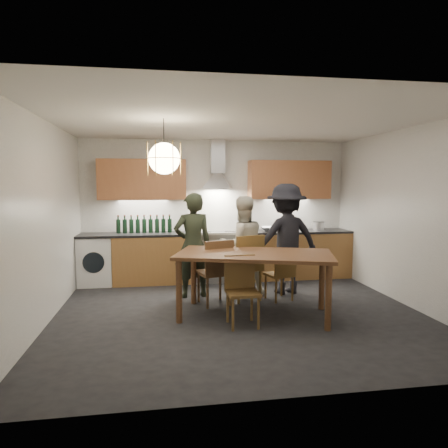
{
  "coord_description": "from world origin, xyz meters",
  "views": [
    {
      "loc": [
        -1.05,
        -5.29,
        1.77
      ],
      "look_at": [
        -0.15,
        0.4,
        1.2
      ],
      "focal_mm": 32.0,
      "sensor_mm": 36.0,
      "label": 1
    }
  ],
  "objects": [
    {
      "name": "stock_pot",
      "position": [
        1.95,
        2.0,
        0.98
      ],
      "size": [
        0.23,
        0.23,
        0.15
      ],
      "primitive_type": "cylinder",
      "rotation": [
        0.0,
        0.0,
        0.09
      ],
      "color": "silver",
      "rests_on": "counter_run"
    },
    {
      "name": "ground",
      "position": [
        0.0,
        0.0,
        0.0
      ],
      "size": [
        5.0,
        5.0,
        0.0
      ],
      "primitive_type": "plane",
      "color": "black",
      "rests_on": "ground"
    },
    {
      "name": "wall_fixtures",
      "position": [
        0.0,
        2.07,
        1.87
      ],
      "size": [
        4.3,
        0.54,
        1.1
      ],
      "color": "#C97D4D",
      "rests_on": "ground"
    },
    {
      "name": "person_mid",
      "position": [
        0.22,
        0.91,
        0.79
      ],
      "size": [
        0.85,
        0.7,
        1.59
      ],
      "primitive_type": "imported",
      "rotation": [
        0.0,
        0.0,
        3.28
      ],
      "color": "beige",
      "rests_on": "ground"
    },
    {
      "name": "range_stove",
      "position": [
        0.0,
        1.94,
        0.44
      ],
      "size": [
        0.9,
        0.6,
        0.92
      ],
      "color": "silver",
      "rests_on": "ground"
    },
    {
      "name": "wine_bottles",
      "position": [
        -1.36,
        2.02,
        1.06
      ],
      "size": [
        0.99,
        0.08,
        0.32
      ],
      "color": "black",
      "rests_on": "counter_run"
    },
    {
      "name": "mixing_bowl",
      "position": [
        0.96,
        1.91,
        0.94
      ],
      "size": [
        0.4,
        0.4,
        0.09
      ],
      "primitive_type": "imported",
      "rotation": [
        0.0,
        0.0,
        -0.15
      ],
      "color": "#AFAFB2",
      "rests_on": "counter_run"
    },
    {
      "name": "chair_back_right",
      "position": [
        0.75,
        0.46,
        0.46
      ],
      "size": [
        0.46,
        0.46,
        0.81
      ],
      "rotation": [
        0.0,
        0.0,
        3.43
      ],
      "color": "brown",
      "rests_on": "ground"
    },
    {
      "name": "pendant_lamp",
      "position": [
        -1.0,
        -0.1,
        2.1
      ],
      "size": [
        0.43,
        0.43,
        0.7
      ],
      "color": "black",
      "rests_on": "ground"
    },
    {
      "name": "room_shell",
      "position": [
        0.0,
        0.0,
        1.71
      ],
      "size": [
        5.02,
        4.52,
        2.61
      ],
      "color": "white",
      "rests_on": "ground"
    },
    {
      "name": "chair_back_mid",
      "position": [
        0.22,
        0.54,
        0.58
      ],
      "size": [
        0.57,
        0.57,
        1.02
      ],
      "rotation": [
        0.0,
        0.0,
        3.44
      ],
      "color": "brown",
      "rests_on": "ground"
    },
    {
      "name": "chair_front",
      "position": [
        -0.06,
        -0.43,
        0.5
      ],
      "size": [
        0.41,
        0.41,
        0.87
      ],
      "rotation": [
        0.0,
        0.0,
        0.04
      ],
      "color": "brown",
      "rests_on": "ground"
    },
    {
      "name": "counter_run",
      "position": [
        0.02,
        1.95,
        0.45
      ],
      "size": [
        5.0,
        0.62,
        0.9
      ],
      "color": "#B78146",
      "rests_on": "ground"
    },
    {
      "name": "person_left",
      "position": [
        -0.57,
        0.9,
        0.82
      ],
      "size": [
        0.65,
        0.47,
        1.65
      ],
      "primitive_type": "imported",
      "rotation": [
        0.0,
        0.0,
        3.27
      ],
      "color": "black",
      "rests_on": "ground"
    },
    {
      "name": "chair_back_left",
      "position": [
        -0.26,
        0.38,
        0.56
      ],
      "size": [
        0.54,
        0.54,
        0.98
      ],
      "rotation": [
        0.0,
        0.0,
        3.41
      ],
      "color": "brown",
      "rests_on": "ground"
    },
    {
      "name": "dining_table",
      "position": [
        0.17,
        -0.15,
        0.76
      ],
      "size": [
        2.25,
        1.59,
        0.86
      ],
      "rotation": [
        0.0,
        0.0,
        -0.3
      ],
      "color": "brown",
      "rests_on": "ground"
    },
    {
      "name": "person_right",
      "position": [
        0.95,
        0.91,
        0.89
      ],
      "size": [
        1.24,
        0.82,
        1.79
      ],
      "primitive_type": "imported",
      "rotation": [
        0.0,
        0.0,
        3.28
      ],
      "color": "black",
      "rests_on": "ground"
    }
  ]
}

